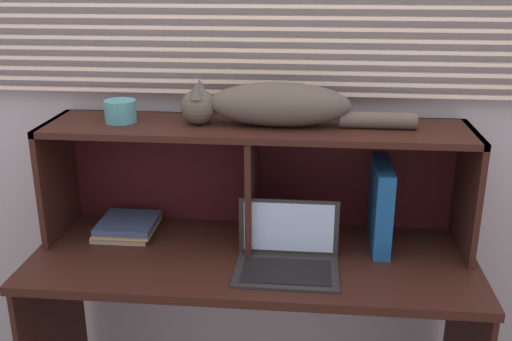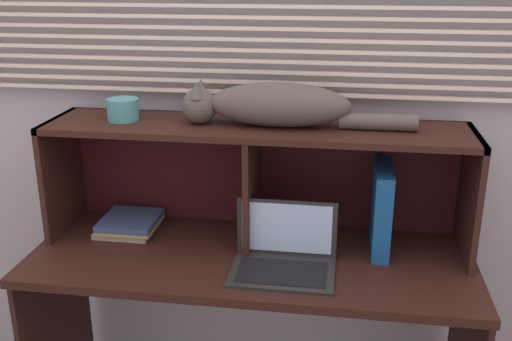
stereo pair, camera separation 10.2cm
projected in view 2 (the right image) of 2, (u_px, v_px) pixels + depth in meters
name	position (u px, v px, depth m)	size (l,w,h in m)	color
back_panel_with_blinds	(265.00, 85.00, 2.15)	(4.40, 0.08, 2.50)	#AFB1BB
desk	(251.00, 291.00, 2.06)	(1.49, 0.58, 0.74)	black
hutch_shelf_unit	(257.00, 157.00, 2.06)	(1.44, 0.32, 0.42)	black
cat	(273.00, 105.00, 1.96)	(0.77, 0.16, 0.15)	#504941
laptop	(284.00, 256.00, 1.91)	(0.33, 0.23, 0.20)	#262626
binder_upright	(381.00, 208.00, 2.02)	(0.06, 0.26, 0.29)	#154D8E
book_stack	(130.00, 224.00, 2.18)	(0.21, 0.21, 0.06)	gray
small_basket	(123.00, 109.00, 2.04)	(0.11, 0.11, 0.08)	teal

